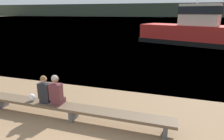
% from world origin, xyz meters
% --- Properties ---
extents(water_surface, '(240.00, 240.00, 0.00)m').
position_xyz_m(water_surface, '(0.00, 125.57, 0.00)').
color(water_surface, '#426B8E').
rests_on(water_surface, ground).
extents(far_shoreline, '(600.00, 12.00, 8.53)m').
position_xyz_m(far_shoreline, '(0.00, 139.75, 4.26)').
color(far_shoreline, '#384233').
rests_on(far_shoreline, ground).
extents(bench_main, '(6.12, 0.50, 0.43)m').
position_xyz_m(bench_main, '(-0.35, 2.86, 0.35)').
color(bench_main, brown).
rests_on(bench_main, ground).
extents(person_left, '(0.38, 0.39, 0.91)m').
position_xyz_m(person_left, '(-1.29, 2.86, 0.83)').
color(person_left, black).
rests_on(person_left, bench_main).
extents(person_right, '(0.38, 0.39, 0.97)m').
position_xyz_m(person_right, '(-0.89, 2.86, 0.87)').
color(person_right, '#56282D').
rests_on(person_right, bench_main).
extents(shopping_bag, '(0.21, 0.16, 0.24)m').
position_xyz_m(shopping_bag, '(-1.80, 2.83, 0.56)').
color(shopping_bag, white).
rests_on(shopping_bag, bench_main).
extents(tugboat_red, '(11.03, 6.78, 6.62)m').
position_xyz_m(tugboat_red, '(4.18, 20.08, 1.26)').
color(tugboat_red, red).
rests_on(tugboat_red, water_surface).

